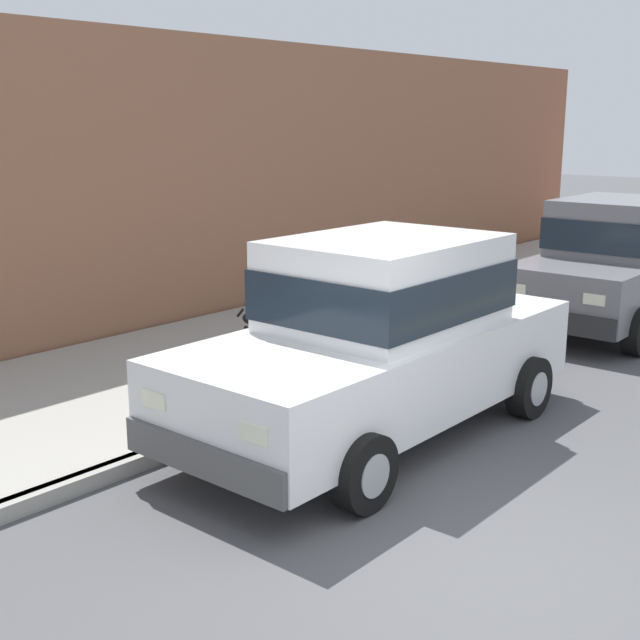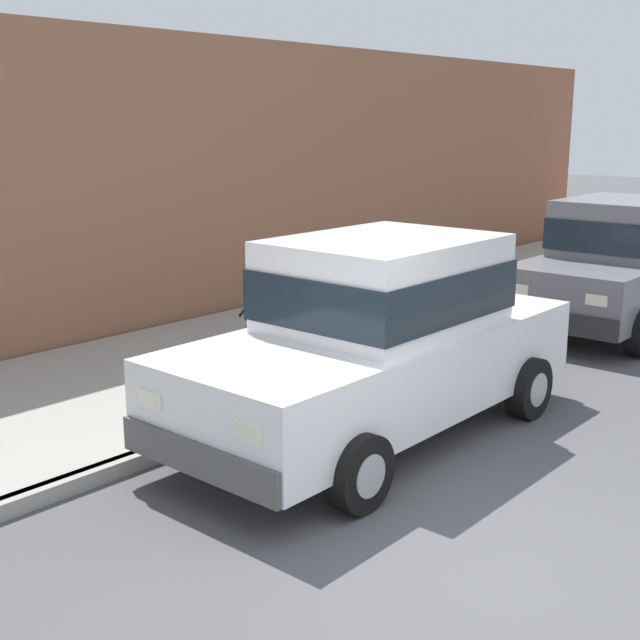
{
  "view_description": "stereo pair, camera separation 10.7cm",
  "coord_description": "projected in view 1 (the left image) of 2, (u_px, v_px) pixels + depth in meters",
  "views": [
    {
      "loc": [
        2.48,
        -4.64,
        2.99
      ],
      "look_at": [
        -3.36,
        2.05,
        0.85
      ],
      "focal_mm": 46.75,
      "sensor_mm": 36.0,
      "label": 1
    },
    {
      "loc": [
        2.56,
        -4.57,
        2.99
      ],
      "look_at": [
        -3.36,
        2.05,
        0.85
      ],
      "focal_mm": 46.75,
      "sensor_mm": 36.0,
      "label": 2
    }
  ],
  "objects": [
    {
      "name": "curb",
      "position": [
        187.0,
        443.0,
        7.71
      ],
      "size": [
        0.16,
        64.0,
        0.14
      ],
      "primitive_type": "cube",
      "color": "gray",
      "rests_on": "ground"
    },
    {
      "name": "car_white_sedan",
      "position": [
        381.0,
        336.0,
        7.95
      ],
      "size": [
        2.08,
        4.62,
        1.92
      ],
      "color": "white",
      "rests_on": "ground"
    },
    {
      "name": "ground_plane",
      "position": [
        493.0,
        570.0,
        5.68
      ],
      "size": [
        80.0,
        80.0,
        0.0
      ],
      "primitive_type": "plane",
      "color": "#4C4C4F"
    },
    {
      "name": "dog_black",
      "position": [
        261.0,
        319.0,
        10.98
      ],
      "size": [
        0.75,
        0.29,
        0.49
      ],
      "color": "black",
      "rests_on": "sidewalk"
    },
    {
      "name": "sidewalk",
      "position": [
        78.0,
        401.0,
        8.86
      ],
      "size": [
        3.6,
        64.0,
        0.14
      ],
      "primitive_type": "cube",
      "color": "#99968E",
      "rests_on": "ground"
    },
    {
      "name": "car_grey_hatchback",
      "position": [
        613.0,
        262.0,
        12.09
      ],
      "size": [
        2.01,
        3.83,
        1.88
      ],
      "color": "slate",
      "rests_on": "ground"
    },
    {
      "name": "building_facade",
      "position": [
        276.0,
        176.0,
        13.58
      ],
      "size": [
        0.5,
        20.0,
        4.18
      ],
      "primitive_type": "cube",
      "color": "#8C5B42",
      "rests_on": "ground"
    }
  ]
}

